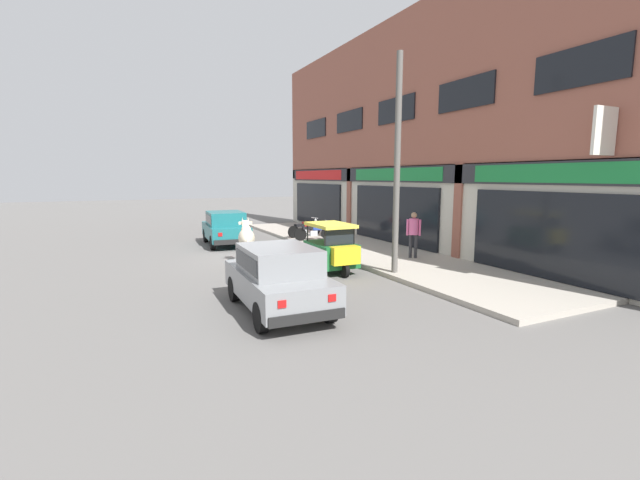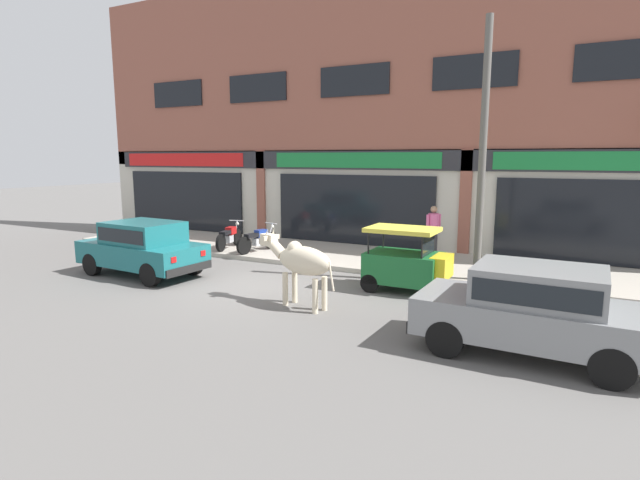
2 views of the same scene
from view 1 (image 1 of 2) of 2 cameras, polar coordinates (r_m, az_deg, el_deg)
name	(u,v)px [view 1 (image 1 of 2)]	position (r m, az deg, el deg)	size (l,w,h in m)	color
ground_plane	(263,256)	(16.17, -7.57, -2.17)	(90.00, 90.00, 0.00)	#605E5B
sidewalk	(356,247)	(17.79, 4.86, -0.93)	(19.00, 3.66, 0.14)	#A8A093
shop_building	(401,139)	(18.76, 10.70, 13.09)	(23.00, 1.40, 9.48)	#8E5142
cow	(247,238)	(13.88, -9.77, 0.24)	(2.11, 0.90, 1.61)	beige
car_0	(226,226)	(19.02, -12.48, 1.78)	(3.69, 1.83, 1.46)	black
car_1	(278,275)	(9.45, -5.62, -4.71)	(3.65, 1.70, 1.46)	black
auto_rickshaw	(332,251)	(13.29, 1.63, -1.51)	(1.99, 1.17, 1.52)	black
motorcycle_0	(304,229)	(20.24, -2.09, 1.53)	(0.63, 1.79, 0.88)	black
motorcycle_1	(314,232)	(19.12, -0.79, 1.13)	(0.63, 1.80, 0.88)	black
pedestrian	(414,230)	(15.22, 12.37, 1.32)	(0.35, 0.40, 1.60)	#2D2D33
utility_pole	(397,166)	(12.65, 10.24, 9.74)	(0.18, 0.18, 6.27)	#595651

